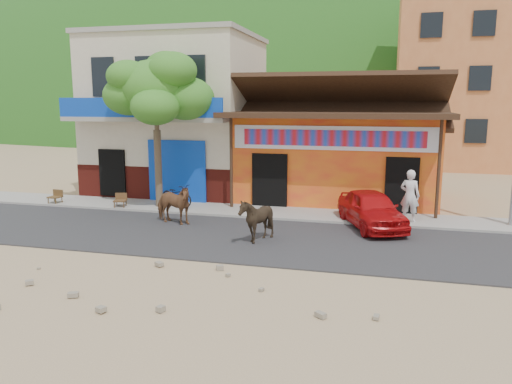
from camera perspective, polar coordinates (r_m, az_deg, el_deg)
ground at (r=13.26m, az=-3.62°, el=-8.22°), size 120.00×120.00×0.00m
road at (r=15.54m, az=-0.74°, el=-5.32°), size 60.00×5.00×0.04m
sidewalk at (r=18.83m, az=2.08°, el=-2.41°), size 60.00×2.00×0.12m
dance_club at (r=22.15m, az=9.44°, el=3.95°), size 8.00×6.00×3.60m
cafe_building at (r=23.89m, az=-8.84°, el=8.51°), size 7.00×6.00×7.00m
apartment_front at (r=36.32m, az=23.11°, el=12.36°), size 9.00×9.00×12.00m
hillside at (r=82.39m, az=12.22°, el=15.55°), size 100.00×40.00×24.00m
tree at (r=19.72m, az=-11.25°, el=6.96°), size 3.00×3.00×6.00m
cow_tan at (r=17.37m, az=-9.49°, el=-1.39°), size 1.76×1.15×1.37m
cow_dark at (r=14.93m, az=0.03°, el=-3.18°), size 1.59×1.52×1.37m
red_car at (r=17.11m, az=13.06°, el=-1.90°), size 2.75×3.96×1.25m
scooter at (r=20.07m, az=-9.05°, el=-0.32°), size 1.71×1.14×0.85m
pedestrian at (r=17.89m, az=17.17°, el=-0.40°), size 0.75×0.59×1.81m
cafe_chair_left at (r=21.86m, az=-22.04°, el=0.10°), size 0.49×0.49×0.99m
cafe_chair_right at (r=20.25m, az=-15.30°, el=-0.28°), size 0.56×0.56×0.98m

